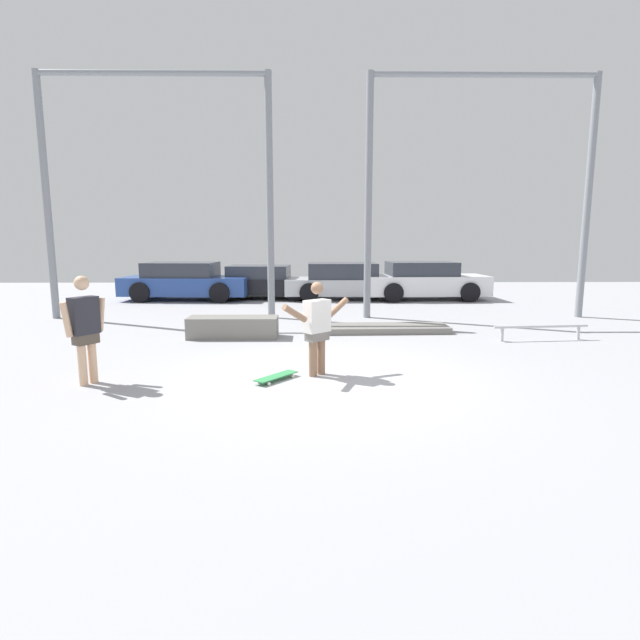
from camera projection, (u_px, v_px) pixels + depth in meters
ground_plane at (324, 378)px, 8.05m from camera, size 36.00×36.00×0.00m
skateboarder at (317, 325)px, 8.08m from camera, size 1.11×1.04×1.54m
skateboard at (276, 376)px, 7.89m from camera, size 0.68×0.77×0.08m
grind_box at (233, 327)px, 11.31m from camera, size 2.02×0.69×0.48m
manual_pad at (386, 328)px, 12.08m from camera, size 3.00×1.06×0.15m
grind_rail at (541, 328)px, 10.99m from camera, size 2.16×0.25×0.34m
canopy_support_left at (157, 171)px, 13.54m from camera, size 6.30×0.20×6.62m
canopy_support_right at (480, 171)px, 13.66m from camera, size 6.30×0.20×6.62m
parked_car_blue at (185, 281)px, 18.31m from camera, size 4.66×2.15×1.38m
parked_car_black at (262, 282)px, 18.76m from camera, size 4.17×2.06×1.24m
parked_car_silver at (346, 282)px, 18.53m from camera, size 4.57×2.01×1.35m
parked_car_white at (424, 281)px, 18.45m from camera, size 4.48×2.15×1.39m
bystander at (85, 326)px, 7.56m from camera, size 0.47×0.69×1.67m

